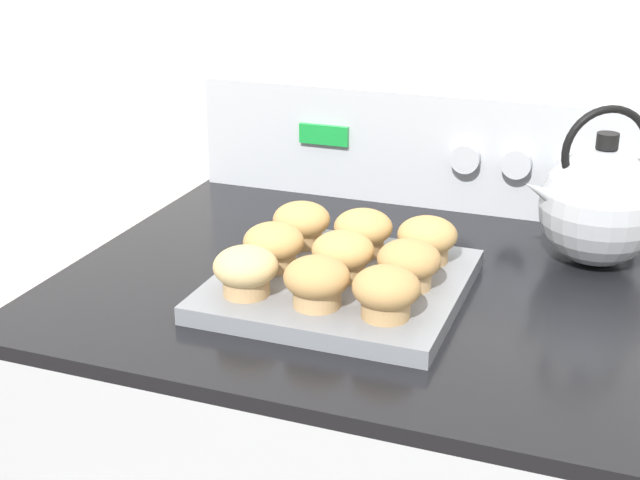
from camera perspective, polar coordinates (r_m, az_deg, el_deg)
name	(u,v)px	position (r m, az deg, el deg)	size (l,w,h in m)	color
wall_back	(449,3)	(1.41, 8.26, 14.79)	(8.00, 0.05, 2.40)	white
control_panel	(436,149)	(1.40, 7.41, 5.80)	(0.76, 0.07, 0.18)	#B7BABF
muffin_pan	(340,285)	(1.10, 1.32, -2.89)	(0.30, 0.30, 0.02)	slate
muffin_r0_c0	(246,270)	(1.04, -4.77, -1.95)	(0.08, 0.08, 0.06)	tan
muffin_r0_c1	(317,281)	(1.01, -0.21, -2.65)	(0.08, 0.08, 0.06)	tan
muffin_r0_c2	(386,292)	(0.98, 4.25, -3.31)	(0.08, 0.08, 0.06)	tan
muffin_r1_c0	(274,245)	(1.11, -2.98, -0.34)	(0.08, 0.08, 0.06)	tan
muffin_r1_c1	(343,254)	(1.08, 1.47, -0.92)	(0.08, 0.08, 0.06)	tan
muffin_r1_c2	(409,263)	(1.06, 5.71, -1.51)	(0.08, 0.08, 0.06)	tan
muffin_r2_c0	(302,223)	(1.18, -1.19, 1.09)	(0.08, 0.08, 0.06)	tan
muffin_r2_c1	(363,231)	(1.16, 2.78, 0.60)	(0.08, 0.08, 0.06)	#A37A4C
muffin_r2_c2	(427,239)	(1.14, 6.88, 0.08)	(0.08, 0.08, 0.06)	tan
tea_kettle	(599,204)	(1.22, 17.41, 2.20)	(0.19, 0.16, 0.21)	#ADAFB5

